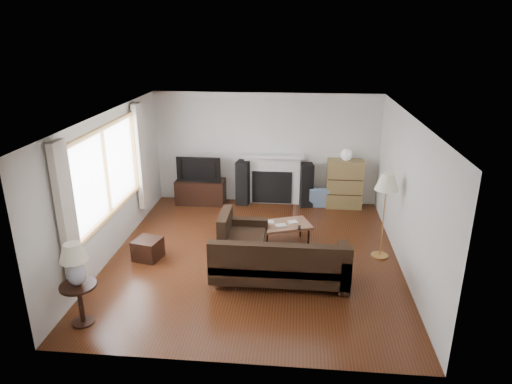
# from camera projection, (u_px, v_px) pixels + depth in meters

# --- Properties ---
(room) EXTENTS (5.10, 5.60, 2.54)m
(room) POSITION_uv_depth(u_px,v_px,m) (254.00, 190.00, 7.65)
(room) COLOR #492110
(room) RESTS_ON ground
(window) EXTENTS (0.12, 2.74, 1.54)m
(window) POSITION_uv_depth(u_px,v_px,m) (107.00, 172.00, 7.58)
(window) COLOR olive
(window) RESTS_ON room
(curtain_near) EXTENTS (0.10, 0.35, 2.10)m
(curtain_near) POSITION_uv_depth(u_px,v_px,m) (67.00, 216.00, 6.20)
(curtain_near) COLOR silver
(curtain_near) RESTS_ON room
(curtain_far) EXTENTS (0.10, 0.35, 2.10)m
(curtain_far) POSITION_uv_depth(u_px,v_px,m) (141.00, 157.00, 9.05)
(curtain_far) COLOR silver
(curtain_far) RESTS_ON room
(fireplace) EXTENTS (1.40, 0.26, 1.15)m
(fireplace) POSITION_uv_depth(u_px,v_px,m) (272.00, 179.00, 10.34)
(fireplace) COLOR white
(fireplace) RESTS_ON room
(tv_stand) EXTENTS (1.10, 0.50, 0.55)m
(tv_stand) POSITION_uv_depth(u_px,v_px,m) (201.00, 192.00, 10.43)
(tv_stand) COLOR black
(tv_stand) RESTS_ON ground
(television) EXTENTS (0.99, 0.13, 0.57)m
(television) POSITION_uv_depth(u_px,v_px,m) (200.00, 168.00, 10.24)
(television) COLOR black
(television) RESTS_ON tv_stand
(speaker_left) EXTENTS (0.33, 0.38, 1.01)m
(speaker_left) POSITION_uv_depth(u_px,v_px,m) (243.00, 183.00, 10.32)
(speaker_left) COLOR black
(speaker_left) RESTS_ON ground
(speaker_right) EXTENTS (0.32, 0.37, 0.98)m
(speaker_right) POSITION_uv_depth(u_px,v_px,m) (306.00, 185.00, 10.20)
(speaker_right) COLOR black
(speaker_right) RESTS_ON ground
(bookshelf) EXTENTS (0.79, 0.38, 1.09)m
(bookshelf) POSITION_uv_depth(u_px,v_px,m) (344.00, 184.00, 10.11)
(bookshelf) COLOR olive
(bookshelf) RESTS_ON ground
(globe_lamp) EXTENTS (0.26, 0.26, 0.26)m
(globe_lamp) POSITION_uv_depth(u_px,v_px,m) (346.00, 155.00, 9.88)
(globe_lamp) COLOR white
(globe_lamp) RESTS_ON bookshelf
(sectional_sofa) EXTENTS (2.33, 1.70, 0.75)m
(sectional_sofa) POSITION_uv_depth(u_px,v_px,m) (280.00, 260.00, 7.15)
(sectional_sofa) COLOR black
(sectional_sofa) RESTS_ON ground
(coffee_table) EXTENTS (1.19, 0.91, 0.41)m
(coffee_table) POSITION_uv_depth(u_px,v_px,m) (281.00, 234.00, 8.45)
(coffee_table) COLOR brown
(coffee_table) RESTS_ON ground
(footstool) EXTENTS (0.52, 0.52, 0.36)m
(footstool) POSITION_uv_depth(u_px,v_px,m) (148.00, 249.00, 7.94)
(footstool) COLOR black
(footstool) RESTS_ON ground
(floor_lamp) EXTENTS (0.53, 0.53, 1.54)m
(floor_lamp) POSITION_uv_depth(u_px,v_px,m) (384.00, 216.00, 7.81)
(floor_lamp) COLOR #C58D44
(floor_lamp) RESTS_ON ground
(side_table) EXTENTS (0.48, 0.48, 0.60)m
(side_table) POSITION_uv_depth(u_px,v_px,m) (81.00, 304.00, 6.16)
(side_table) COLOR black
(side_table) RESTS_ON ground
(table_lamp) EXTENTS (0.37, 0.37, 0.59)m
(table_lamp) POSITION_uv_depth(u_px,v_px,m) (75.00, 265.00, 5.95)
(table_lamp) COLOR silver
(table_lamp) RESTS_ON side_table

